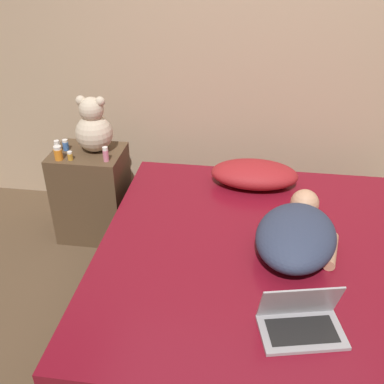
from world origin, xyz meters
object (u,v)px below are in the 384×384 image
object	(u,v)px
person_lying	(297,233)
laptop	(301,320)
bottle_amber	(70,156)
bottle_white	(57,146)
bottle_orange	(58,153)
pillow	(254,174)
bottle_pink	(106,154)
teddy_bear	(93,127)
bottle_blue	(66,145)

from	to	relation	value
person_lying	laptop	world-z (taller)	laptop
bottle_amber	bottle_white	distance (m)	0.16
bottle_orange	bottle_white	xyz separation A→B (m)	(-0.05, 0.11, -0.01)
pillow	bottle_amber	xyz separation A→B (m)	(-1.16, -0.13, 0.11)
bottle_white	bottle_pink	bearing A→B (deg)	-13.47
pillow	bottle_orange	xyz separation A→B (m)	(-1.23, -0.13, 0.13)
pillow	bottle_orange	bearing A→B (deg)	-173.79
teddy_bear	bottle_amber	xyz separation A→B (m)	(-0.11, -0.16, -0.13)
bottle_pink	teddy_bear	bearing A→B (deg)	128.75
bottle_orange	bottle_amber	xyz separation A→B (m)	(0.07, 0.00, -0.02)
pillow	laptop	xyz separation A→B (m)	(0.22, -1.18, -0.03)
person_lying	bottle_amber	bearing A→B (deg)	171.65
person_lying	bottle_blue	world-z (taller)	bottle_blue
person_lying	teddy_bear	distance (m)	1.46
bottle_pink	bottle_orange	world-z (taller)	bottle_pink
laptop	bottle_pink	world-z (taller)	bottle_pink
pillow	bottle_white	bearing A→B (deg)	-178.82
bottle_orange	bottle_white	size ratio (longest dim) A/B	1.18
laptop	teddy_bear	size ratio (longest dim) A/B	1.03
bottle_pink	bottle_blue	bearing A→B (deg)	159.52
pillow	bottle_blue	world-z (taller)	bottle_blue
pillow	bottle_pink	xyz separation A→B (m)	(-0.93, -0.11, 0.13)
bottle_pink	bottle_amber	bearing A→B (deg)	-175.42
bottle_pink	bottle_blue	world-z (taller)	bottle_pink
bottle_blue	pillow	bearing A→B (deg)	-0.20
person_lying	bottle_orange	xyz separation A→B (m)	(-1.47, 0.49, 0.11)
bottle_white	laptop	bearing A→B (deg)	-37.33
pillow	bottle_orange	size ratio (longest dim) A/B	5.98
laptop	bottle_pink	bearing A→B (deg)	124.26
bottle_amber	teddy_bear	bearing A→B (deg)	54.48
laptop	bottle_blue	size ratio (longest dim) A/B	5.15
bottle_orange	bottle_white	world-z (taller)	bottle_orange
teddy_bear	bottle_orange	size ratio (longest dim) A/B	4.00
pillow	person_lying	xyz separation A→B (m)	(0.23, -0.63, 0.02)
person_lying	bottle_blue	distance (m)	1.61
pillow	person_lying	distance (m)	0.67
laptop	bottle_amber	bearing A→B (deg)	129.85
teddy_bear	bottle_orange	bearing A→B (deg)	-138.77
bottle_orange	person_lying	bearing A→B (deg)	-18.61
bottle_pink	bottle_orange	bearing A→B (deg)	-175.68
pillow	laptop	distance (m)	1.20
person_lying	bottle_orange	bearing A→B (deg)	172.73
bottle_pink	bottle_orange	xyz separation A→B (m)	(-0.30, -0.02, -0.00)
bottle_amber	bottle_blue	world-z (taller)	bottle_blue
teddy_bear	bottle_orange	xyz separation A→B (m)	(-0.19, -0.17, -0.12)
bottle_pink	bottle_blue	distance (m)	0.33
person_lying	bottle_blue	bearing A→B (deg)	168.11
person_lying	bottle_amber	size ratio (longest dim) A/B	12.79
bottle_white	bottle_amber	bearing A→B (deg)	-39.37
pillow	bottle_pink	bearing A→B (deg)	-173.18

